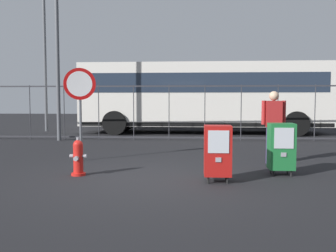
# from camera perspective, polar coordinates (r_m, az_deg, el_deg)

# --- Properties ---
(ground_plane) EXTENTS (60.00, 60.00, 0.00)m
(ground_plane) POSITION_cam_1_polar(r_m,az_deg,el_deg) (7.19, -3.02, -7.86)
(ground_plane) COLOR black
(fire_hydrant) EXTENTS (0.33, 0.32, 0.75)m
(fire_hydrant) POSITION_cam_1_polar(r_m,az_deg,el_deg) (7.55, -13.48, -4.68)
(fire_hydrant) COLOR red
(fire_hydrant) RESTS_ON ground_plane
(newspaper_box_primary) EXTENTS (0.48, 0.42, 1.02)m
(newspaper_box_primary) POSITION_cam_1_polar(r_m,az_deg,el_deg) (7.67, 16.81, -2.96)
(newspaper_box_primary) COLOR black
(newspaper_box_primary) RESTS_ON ground_plane
(newspaper_box_secondary) EXTENTS (0.48, 0.42, 1.02)m
(newspaper_box_secondary) POSITION_cam_1_polar(r_m,az_deg,el_deg) (6.80, 7.54, -3.71)
(newspaper_box_secondary) COLOR black
(newspaper_box_secondary) RESTS_ON ground_plane
(stop_sign) EXTENTS (0.71, 0.31, 2.23)m
(stop_sign) POSITION_cam_1_polar(r_m,az_deg,el_deg) (9.24, -13.22, 4.69)
(stop_sign) COLOR #4C4F54
(stop_sign) RESTS_ON ground_plane
(pedestrian) EXTENTS (0.55, 0.22, 1.67)m
(pedestrian) POSITION_cam_1_polar(r_m,az_deg,el_deg) (8.96, 15.71, 0.49)
(pedestrian) COLOR #382D51
(pedestrian) RESTS_ON ground_plane
(fence_barrier) EXTENTS (18.03, 0.04, 2.00)m
(fence_barrier) POSITION_cam_1_polar(r_m,az_deg,el_deg) (13.53, 0.16, 2.13)
(fence_barrier) COLOR #2D2D33
(fence_barrier) RESTS_ON ground_plane
(bus_near) EXTENTS (10.54, 2.91, 3.00)m
(bus_near) POSITION_cam_1_polar(r_m,az_deg,el_deg) (16.50, 5.42, 4.87)
(bus_near) COLOR beige
(bus_near) RESTS_ON ground_plane
(bus_far) EXTENTS (10.51, 2.82, 3.00)m
(bus_far) POSITION_cam_1_polar(r_m,az_deg,el_deg) (20.86, 3.86, 4.72)
(bus_far) COLOR beige
(bus_far) RESTS_ON ground_plane
(street_light_near_left) EXTENTS (0.32, 0.32, 7.35)m
(street_light_near_left) POSITION_cam_1_polar(r_m,az_deg,el_deg) (14.27, -16.53, 15.07)
(street_light_near_left) COLOR #4C4F54
(street_light_near_left) RESTS_ON ground_plane
(street_light_near_right) EXTENTS (0.32, 0.32, 8.19)m
(street_light_near_right) POSITION_cam_1_polar(r_m,az_deg,el_deg) (18.53, -18.27, 13.83)
(street_light_near_right) COLOR #4C4F54
(street_light_near_right) RESTS_ON ground_plane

